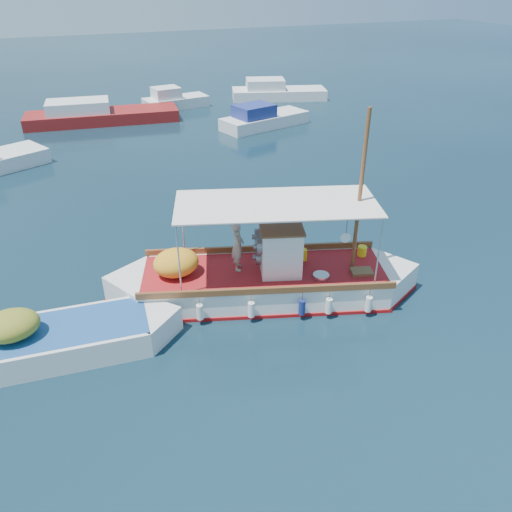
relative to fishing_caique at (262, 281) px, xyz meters
name	(u,v)px	position (x,y,z in m)	size (l,w,h in m)	color
ground	(268,290)	(0.29, 0.18, -0.55)	(160.00, 160.00, 0.00)	black
fishing_caique	(262,281)	(0.00, 0.00, 0.00)	(9.81, 5.01, 6.30)	white
dinghy	(50,343)	(-6.59, -0.40, -0.18)	(7.25, 2.52, 1.78)	white
bg_boat_n	(98,116)	(-2.15, 24.03, -0.06)	(10.57, 4.01, 1.80)	maroon
bg_boat_ne	(263,120)	(8.02, 18.56, -0.06)	(6.53, 3.69, 1.80)	silver
bg_boat_e	(276,93)	(12.43, 25.97, -0.06)	(8.06, 4.79, 1.80)	silver
bg_boat_far_n	(174,101)	(3.85, 26.20, -0.06)	(5.08, 2.59, 1.80)	silver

